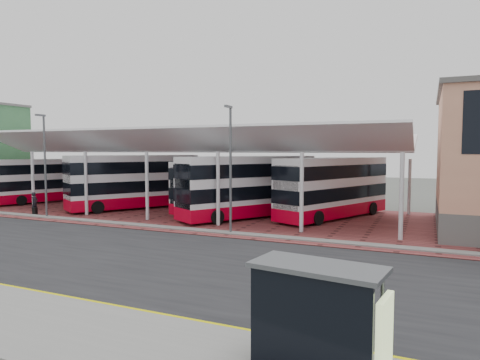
{
  "coord_description": "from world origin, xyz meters",
  "views": [
    {
      "loc": [
        13.42,
        -18.01,
        5.32
      ],
      "look_at": [
        1.27,
        9.41,
        3.22
      ],
      "focal_mm": 32.0,
      "sensor_mm": 36.0,
      "label": 1
    }
  ],
  "objects_px": {
    "bus_2": "(134,182)",
    "bus_3": "(219,186)",
    "bus_0": "(51,180)",
    "bus_shelter": "(325,310)",
    "bus_4": "(248,187)",
    "bus_1": "(117,182)",
    "pedestrian": "(35,203)",
    "bus_5": "(333,188)"
  },
  "relations": [
    {
      "from": "bus_0",
      "to": "bus_1",
      "type": "bearing_deg",
      "value": 30.55
    },
    {
      "from": "bus_1",
      "to": "bus_4",
      "type": "xyz_separation_m",
      "value": [
        15.2,
        -2.81,
        0.28
      ]
    },
    {
      "from": "bus_2",
      "to": "pedestrian",
      "type": "bearing_deg",
      "value": -98.97
    },
    {
      "from": "bus_shelter",
      "to": "bus_5",
      "type": "bearing_deg",
      "value": 108.94
    },
    {
      "from": "bus_0",
      "to": "pedestrian",
      "type": "height_order",
      "value": "bus_0"
    },
    {
      "from": "bus_1",
      "to": "pedestrian",
      "type": "distance_m",
      "value": 8.63
    },
    {
      "from": "bus_5",
      "to": "pedestrian",
      "type": "distance_m",
      "value": 24.23
    },
    {
      "from": "pedestrian",
      "to": "bus_shelter",
      "type": "distance_m",
      "value": 31.6
    },
    {
      "from": "pedestrian",
      "to": "bus_2",
      "type": "bearing_deg",
      "value": -54.02
    },
    {
      "from": "bus_2",
      "to": "bus_3",
      "type": "bearing_deg",
      "value": 47.93
    },
    {
      "from": "bus_5",
      "to": "bus_1",
      "type": "bearing_deg",
      "value": -157.31
    },
    {
      "from": "bus_shelter",
      "to": "bus_0",
      "type": "bearing_deg",
      "value": 153.55
    },
    {
      "from": "bus_3",
      "to": "pedestrian",
      "type": "relative_size",
      "value": 5.93
    },
    {
      "from": "bus_4",
      "to": "bus_5",
      "type": "bearing_deg",
      "value": 53.95
    },
    {
      "from": "bus_2",
      "to": "bus_0",
      "type": "bearing_deg",
      "value": -153.1
    },
    {
      "from": "bus_3",
      "to": "bus_5",
      "type": "xyz_separation_m",
      "value": [
        10.09,
        -0.3,
        0.17
      ]
    },
    {
      "from": "bus_1",
      "to": "bus_2",
      "type": "height_order",
      "value": "bus_2"
    },
    {
      "from": "bus_2",
      "to": "bus_4",
      "type": "distance_m",
      "value": 11.44
    },
    {
      "from": "bus_2",
      "to": "bus_shelter",
      "type": "height_order",
      "value": "bus_2"
    },
    {
      "from": "bus_0",
      "to": "bus_5",
      "type": "distance_m",
      "value": 28.66
    },
    {
      "from": "bus_1",
      "to": "bus_3",
      "type": "bearing_deg",
      "value": 0.65
    },
    {
      "from": "bus_4",
      "to": "bus_3",
      "type": "bearing_deg",
      "value": 176.16
    },
    {
      "from": "bus_3",
      "to": "bus_shelter",
      "type": "relative_size",
      "value": 3.27
    },
    {
      "from": "bus_1",
      "to": "bus_2",
      "type": "relative_size",
      "value": 0.91
    },
    {
      "from": "bus_3",
      "to": "pedestrian",
      "type": "bearing_deg",
      "value": -138.44
    },
    {
      "from": "bus_4",
      "to": "bus_shelter",
      "type": "height_order",
      "value": "bus_4"
    },
    {
      "from": "bus_0",
      "to": "bus_2",
      "type": "distance_m",
      "value": 11.16
    },
    {
      "from": "bus_4",
      "to": "bus_5",
      "type": "height_order",
      "value": "bus_4"
    },
    {
      "from": "pedestrian",
      "to": "bus_3",
      "type": "bearing_deg",
      "value": -70.15
    },
    {
      "from": "bus_5",
      "to": "pedestrian",
      "type": "bearing_deg",
      "value": -136.91
    },
    {
      "from": "bus_0",
      "to": "bus_shelter",
      "type": "bearing_deg",
      "value": -14.03
    },
    {
      "from": "bus_1",
      "to": "bus_2",
      "type": "bearing_deg",
      "value": -29.65
    },
    {
      "from": "bus_0",
      "to": "bus_4",
      "type": "xyz_separation_m",
      "value": [
        22.55,
        -1.47,
        0.21
      ]
    },
    {
      "from": "bus_0",
      "to": "bus_1",
      "type": "relative_size",
      "value": 1.05
    },
    {
      "from": "bus_0",
      "to": "bus_2",
      "type": "relative_size",
      "value": 0.95
    },
    {
      "from": "bus_0",
      "to": "pedestrian",
      "type": "bearing_deg",
      "value": -30.17
    },
    {
      "from": "bus_shelter",
      "to": "bus_1",
      "type": "bearing_deg",
      "value": 145.03
    },
    {
      "from": "bus_4",
      "to": "bus_5",
      "type": "distance_m",
      "value": 6.6
    },
    {
      "from": "bus_1",
      "to": "pedestrian",
      "type": "relative_size",
      "value": 5.67
    },
    {
      "from": "bus_4",
      "to": "bus_shelter",
      "type": "relative_size",
      "value": 3.43
    },
    {
      "from": "bus_1",
      "to": "bus_4",
      "type": "height_order",
      "value": "bus_4"
    },
    {
      "from": "bus_2",
      "to": "bus_4",
      "type": "height_order",
      "value": "bus_2"
    }
  ]
}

